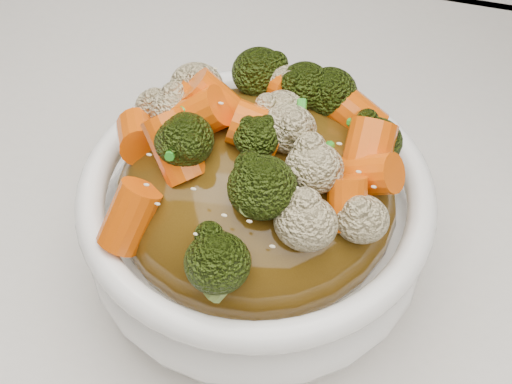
% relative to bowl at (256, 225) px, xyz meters
% --- Properties ---
extents(tablecloth, '(1.20, 0.80, 0.04)m').
position_rel_bowl_xyz_m(tablecloth, '(0.02, -0.04, -0.06)').
color(tablecloth, silver).
rests_on(tablecloth, dining_table).
extents(bowl, '(0.25, 0.25, 0.09)m').
position_rel_bowl_xyz_m(bowl, '(0.00, 0.00, 0.00)').
color(bowl, white).
rests_on(bowl, tablecloth).
extents(sauce_base, '(0.20, 0.20, 0.10)m').
position_rel_bowl_xyz_m(sauce_base, '(0.00, -0.00, 0.03)').
color(sauce_base, '#4C320D').
rests_on(sauce_base, bowl).
extents(carrots, '(0.20, 0.20, 0.05)m').
position_rel_bowl_xyz_m(carrots, '(0.00, -0.00, 0.09)').
color(carrots, '#E85807').
rests_on(carrots, sauce_base).
extents(broccoli, '(0.20, 0.20, 0.04)m').
position_rel_bowl_xyz_m(broccoli, '(0.00, -0.00, 0.09)').
color(broccoli, black).
rests_on(broccoli, sauce_base).
extents(cauliflower, '(0.20, 0.20, 0.04)m').
position_rel_bowl_xyz_m(cauliflower, '(0.00, -0.00, 0.09)').
color(cauliflower, '#C7B788').
rests_on(cauliflower, sauce_base).
extents(scallions, '(0.15, 0.15, 0.02)m').
position_rel_bowl_xyz_m(scallions, '(0.00, -0.00, 0.09)').
color(scallions, green).
rests_on(scallions, sauce_base).
extents(sesame_seeds, '(0.18, 0.18, 0.01)m').
position_rel_bowl_xyz_m(sesame_seeds, '(0.00, 0.00, 0.09)').
color(sesame_seeds, beige).
rests_on(sesame_seeds, sauce_base).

